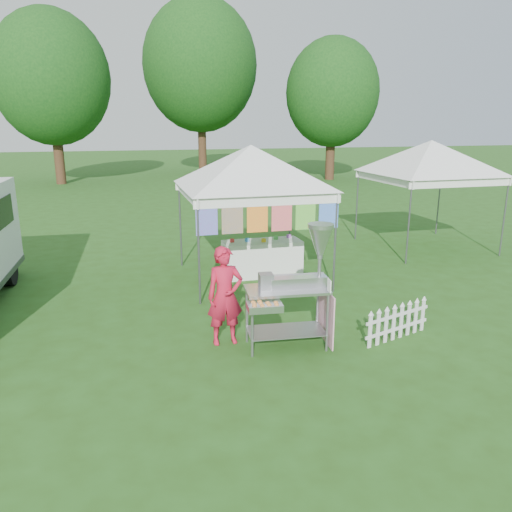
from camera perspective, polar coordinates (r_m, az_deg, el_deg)
name	(u,v)px	position (r m, az deg, el deg)	size (l,w,h in m)	color
ground	(305,338)	(8.43, 5.66, -9.34)	(120.00, 120.00, 0.00)	#284E16
canopy_main	(251,145)	(11.02, -0.58, 12.53)	(4.24, 4.24, 3.45)	#59595E
canopy_right	(432,140)	(14.73, 19.45, 12.35)	(4.24, 4.24, 3.45)	#59595E
tree_left	(51,78)	(31.40, -22.38, 18.28)	(6.40, 6.40, 9.53)	#392714
tree_mid	(200,66)	(35.81, -6.41, 20.82)	(7.60, 7.60, 11.52)	#392714
tree_right	(332,93)	(31.89, 8.74, 17.94)	(5.60, 5.60, 8.42)	#392714
donut_cart	(300,277)	(7.75, 5.08, -2.37)	(1.49, 0.93, 1.97)	gray
vendor	(225,296)	(7.96, -3.56, -4.58)	(0.58, 0.38, 1.60)	red
picket_fence	(397,323)	(8.58, 15.87, -7.33)	(1.38, 0.46, 0.56)	silver
display_table	(262,258)	(11.62, 0.71, -0.23)	(1.80, 0.70, 0.82)	white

